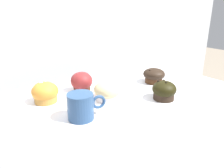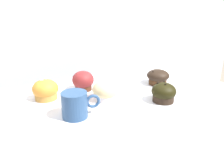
% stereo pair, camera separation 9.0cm
% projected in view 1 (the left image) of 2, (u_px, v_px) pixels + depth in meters
% --- Properties ---
extents(wall_back, '(3.20, 0.10, 1.80)m').
position_uv_depth(wall_back, '(60.00, 68.00, 1.37)').
color(wall_back, '#B2B7BC').
rests_on(wall_back, ground).
extents(muffin_front_center, '(0.09, 0.09, 0.08)m').
position_uv_depth(muffin_front_center, '(164.00, 91.00, 0.86)').
color(muffin_front_center, black).
rests_on(muffin_front_center, display_counter).
extents(muffin_back_left, '(0.10, 0.10, 0.07)m').
position_uv_depth(muffin_back_left, '(154.00, 75.00, 1.04)').
color(muffin_back_left, '#462A17').
rests_on(muffin_back_left, display_counter).
extents(muffin_back_right, '(0.09, 0.09, 0.08)m').
position_uv_depth(muffin_back_right, '(82.00, 82.00, 0.93)').
color(muffin_back_right, '#472415').
rests_on(muffin_back_right, display_counter).
extents(muffin_front_left, '(0.10, 0.10, 0.08)m').
position_uv_depth(muffin_front_left, '(107.00, 91.00, 0.85)').
color(muffin_front_left, white).
rests_on(muffin_front_left, display_counter).
extents(muffin_front_right, '(0.10, 0.10, 0.08)m').
position_uv_depth(muffin_front_right, '(45.00, 93.00, 0.83)').
color(muffin_front_right, '#BF843A').
rests_on(muffin_front_right, display_counter).
extents(coffee_cup, '(0.13, 0.09, 0.09)m').
position_uv_depth(coffee_cup, '(81.00, 106.00, 0.70)').
color(coffee_cup, navy).
rests_on(coffee_cup, display_counter).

